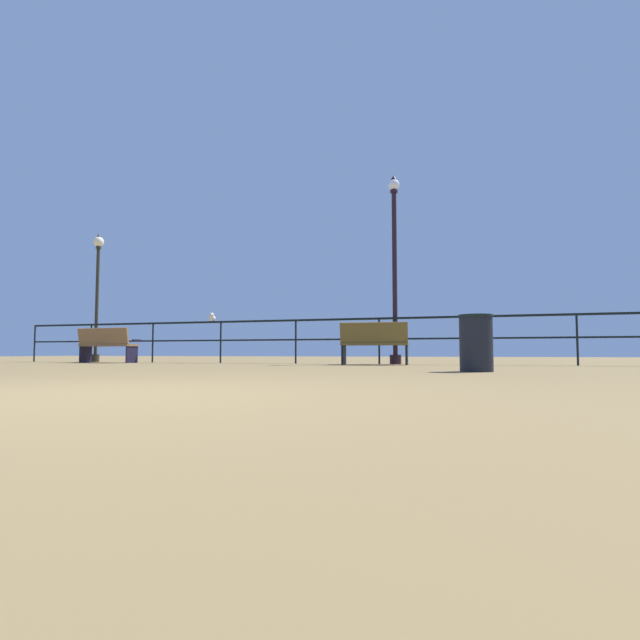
% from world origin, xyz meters
% --- Properties ---
extents(ground_plane, '(60.00, 60.00, 0.00)m').
position_xyz_m(ground_plane, '(0.00, 0.00, 0.00)').
color(ground_plane, olive).
extents(pier_railing, '(20.95, 0.05, 1.09)m').
position_xyz_m(pier_railing, '(-0.00, 8.93, 0.81)').
color(pier_railing, black).
rests_on(pier_railing, ground_plane).
extents(bench_far_left, '(1.67, 0.68, 0.92)m').
position_xyz_m(bench_far_left, '(-7.22, 8.23, 0.52)').
color(bench_far_left, brown).
rests_on(bench_far_left, ground_plane).
extents(bench_near_left, '(1.52, 0.78, 0.93)m').
position_xyz_m(bench_near_left, '(0.03, 8.23, 0.51)').
color(bench_near_left, brown).
rests_on(bench_near_left, ground_plane).
extents(lamppost_left, '(0.30, 0.30, 3.76)m').
position_xyz_m(lamppost_left, '(-8.35, 9.09, 2.26)').
color(lamppost_left, '#2B271B').
rests_on(lamppost_left, ground_plane).
extents(lamppost_center, '(0.27, 0.27, 4.52)m').
position_xyz_m(lamppost_center, '(0.35, 9.09, 2.34)').
color(lamppost_center, black).
rests_on(lamppost_center, ground_plane).
extents(seagull_on_rail, '(0.26, 0.43, 0.21)m').
position_xyz_m(seagull_on_rail, '(-4.43, 8.91, 1.19)').
color(seagull_on_rail, silver).
rests_on(seagull_on_rail, pier_railing).
extents(trash_bin, '(0.48, 0.48, 0.81)m').
position_xyz_m(trash_bin, '(2.22, 4.83, 0.41)').
color(trash_bin, black).
rests_on(trash_bin, ground_plane).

